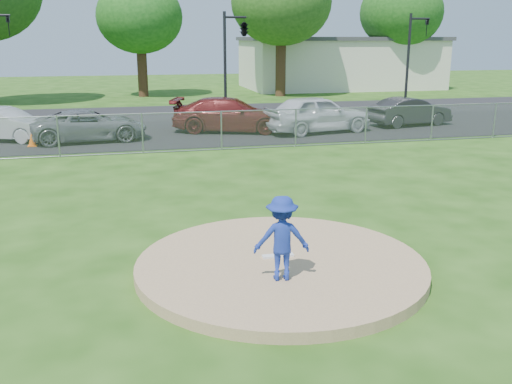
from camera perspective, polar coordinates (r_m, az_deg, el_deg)
ground at (r=20.20m, az=-5.26°, el=3.04°), size 120.00×120.00×0.00m
pitchers_mound at (r=10.76m, az=2.48°, el=-7.35°), size 5.40×5.40×0.20m
pitching_rubber at (r=10.90m, az=2.20°, el=-6.38°), size 0.60×0.15×0.04m
chain_link_fence at (r=22.01m, az=-6.06°, el=6.01°), size 40.00×0.06×1.50m
parking_lot at (r=26.54m, az=-7.29°, el=5.90°), size 50.00×8.00×0.01m
street at (r=33.93m, az=-8.70°, el=7.85°), size 60.00×7.00×0.01m
commercial_building at (r=51.16m, az=8.35°, el=12.70°), size 16.40×9.40×4.30m
tree_center at (r=43.65m, az=-11.61°, el=17.82°), size 6.16×6.16×9.84m
tree_far_right at (r=50.11m, az=14.38°, el=17.96°), size 6.72×6.72×10.74m
traffic_signal_center at (r=32.27m, az=-1.40°, el=15.85°), size 1.42×2.48×5.60m
traffic_signal_right at (r=35.85m, az=15.34°, el=13.27°), size 1.28×0.20×5.60m
pitcher at (r=9.70m, az=2.59°, el=-4.63°), size 1.03×0.69×1.48m
traffic_cone at (r=24.63m, az=-21.51°, el=4.97°), size 0.31×0.31×0.60m
parked_car_white at (r=26.40m, az=-23.86°, el=6.21°), size 4.40×3.06×1.38m
parked_car_gray at (r=25.09m, az=-16.31°, el=6.41°), size 4.94×2.72×1.31m
parked_car_darkred at (r=26.57m, az=-2.56°, el=7.73°), size 5.77×3.71×1.56m
parked_car_pearl at (r=26.47m, az=6.13°, el=7.79°), size 5.31×2.99×1.71m
parked_car_charcoal at (r=29.48m, az=15.16°, el=7.78°), size 4.36×2.19×1.37m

